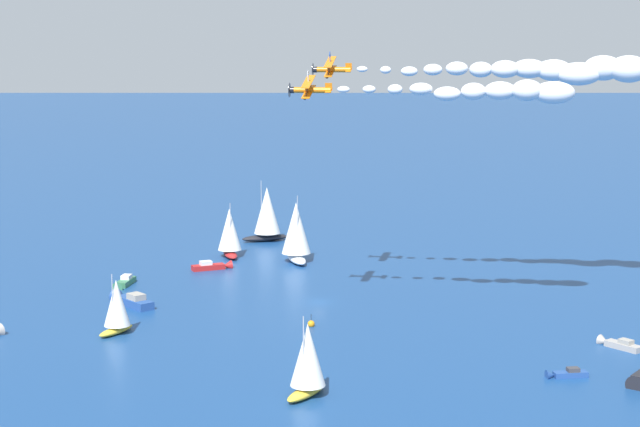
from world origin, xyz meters
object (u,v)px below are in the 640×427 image
at_px(sailboat_outer_ring_b, 117,306).
at_px(sailboat_outer_ring_a, 308,359).
at_px(wingwalker_wingman, 330,56).
at_px(motorboat_far_port, 565,374).
at_px(marker_buoy, 311,324).
at_px(motorboat_offshore, 124,283).
at_px(biplane_wingman, 330,69).
at_px(motorboat_outer_ring_d, 618,344).
at_px(sailboat_far_stbd, 267,213).
at_px(biplane_lead, 309,89).
at_px(motorboat_mid_cluster, 130,300).
at_px(motorboat_outer_ring_c, 214,266).
at_px(wingwalker_lead, 308,76).
at_px(sailboat_trailing, 296,231).
at_px(sailboat_near_centre, 230,232).

bearing_deg(sailboat_outer_ring_b, sailboat_outer_ring_a, -99.61).
xyz_separation_m(sailboat_outer_ring_b, wingwalker_wingman, (40.26, -11.18, 36.75)).
distance_m(motorboat_far_port, marker_buoy, 41.54).
bearing_deg(marker_buoy, motorboat_far_port, -92.12).
xyz_separation_m(motorboat_offshore, biplane_wingman, (17.85, -32.79, 38.24)).
relative_size(motorboat_outer_ring_d, marker_buoy, 3.28).
bearing_deg(sailboat_outer_ring_b, marker_buoy, -47.64).
distance_m(motorboat_outer_ring_d, marker_buoy, 45.41).
distance_m(sailboat_far_stbd, sailboat_outer_ring_b, 77.68).
bearing_deg(biplane_lead, motorboat_mid_cluster, 112.75).
relative_size(sailboat_far_stbd, motorboat_outer_ring_c, 1.76).
distance_m(motorboat_offshore, marker_buoy, 43.64).
xyz_separation_m(motorboat_far_port, sailboat_far_stbd, (54.34, 90.82, 5.77)).
height_order(marker_buoy, wingwalker_wingman, wingwalker_wingman).
relative_size(motorboat_mid_cluster, marker_buoy, 4.97).
xyz_separation_m(sailboat_outer_ring_a, motorboat_outer_ring_c, (49.78, 57.77, -4.08)).
bearing_deg(motorboat_outer_ring_d, wingwalker_lead, 102.60).
relative_size(sailboat_outer_ring_a, motorboat_outer_ring_c, 1.33).
bearing_deg(wingwalker_lead, motorboat_mid_cluster, 111.74).
relative_size(motorboat_offshore, motorboat_mid_cluster, 0.74).
bearing_deg(biplane_wingman, motorboat_far_port, -113.31).
xyz_separation_m(sailboat_trailing, motorboat_outer_ring_d, (-22.44, -73.17, -5.69)).
bearing_deg(sailboat_trailing, sailboat_near_centre, 104.23).
xyz_separation_m(sailboat_near_centre, marker_buoy, (-34.45, -44.76, -4.77)).
bearing_deg(wingwalker_lead, biplane_wingman, 22.55).
bearing_deg(sailboat_outer_ring_b, wingwalker_lead, -35.10).
relative_size(sailboat_outer_ring_b, biplane_wingman, 1.28).
relative_size(motorboat_offshore, wingwalker_wingman, 4.32).
bearing_deg(sailboat_trailing, motorboat_outer_ring_c, 148.62).
relative_size(sailboat_far_stbd, motorboat_mid_cluster, 1.30).
xyz_separation_m(motorboat_outer_ring_d, marker_buoy, (-15.62, 42.64, -0.13)).
height_order(motorboat_outer_ring_d, biplane_wingman, biplane_wingman).
relative_size(marker_buoy, wingwalker_wingman, 1.18).
distance_m(motorboat_outer_ring_c, wingwalker_wingman, 49.79).
bearing_deg(marker_buoy, biplane_wingman, 27.10).
bearing_deg(marker_buoy, sailboat_trailing, 38.74).
bearing_deg(motorboat_outer_ring_d, sailboat_outer_ring_b, 118.82).
relative_size(sailboat_far_stbd, marker_buoy, 6.47).
xyz_separation_m(motorboat_mid_cluster, sailboat_outer_ring_a, (-20.34, -50.83, 3.90)).
height_order(sailboat_outer_ring_a, motorboat_outer_ring_d, sailboat_outer_ring_a).
relative_size(motorboat_mid_cluster, sailboat_outer_ring_b, 1.13).
height_order(motorboat_mid_cluster, sailboat_outer_ring_a, sailboat_outer_ring_a).
distance_m(sailboat_near_centre, motorboat_outer_ring_c, 13.16).
relative_size(sailboat_trailing, motorboat_outer_ring_c, 1.76).
distance_m(sailboat_near_centre, motorboat_offshore, 31.67).
bearing_deg(wingwalker_wingman, sailboat_trailing, 48.74).
bearing_deg(motorboat_mid_cluster, motorboat_far_port, -86.41).
distance_m(sailboat_trailing, wingwalker_lead, 52.88).
relative_size(motorboat_outer_ring_c, marker_buoy, 3.68).
bearing_deg(motorboat_outer_ring_d, motorboat_outer_ring_c, 84.69).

